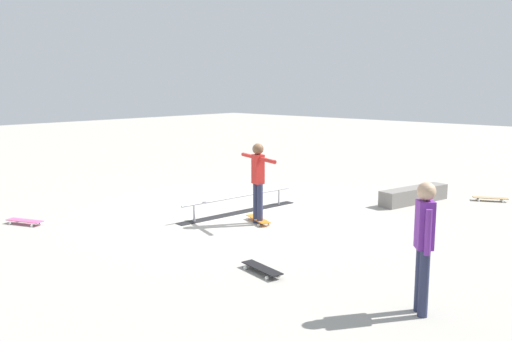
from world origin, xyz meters
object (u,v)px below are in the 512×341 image
at_px(grind_rail, 239,205).
at_px(skate_ledge, 414,195).
at_px(bystander_purple_shirt, 424,241).
at_px(loose_skateboard_natural, 490,198).
at_px(loose_skateboard_pink, 25,221).
at_px(skater_main, 258,177).
at_px(loose_skateboard_black, 262,268).
at_px(skateboard_main, 258,219).

distance_m(grind_rail, skate_ledge, 4.28).
xyz_separation_m(grind_rail, bystander_purple_shirt, (2.28, 5.35, 0.77)).
bearing_deg(loose_skateboard_natural, grind_rail, 25.83).
height_order(loose_skateboard_pink, loose_skateboard_natural, same).
height_order(grind_rail, loose_skateboard_natural, grind_rail).
xyz_separation_m(skater_main, loose_skateboard_natural, (-5.41, 2.73, -0.88)).
distance_m(grind_rail, loose_skateboard_natural, 6.19).
bearing_deg(loose_skateboard_black, loose_skateboard_natural, -84.10).
bearing_deg(loose_skateboard_black, skate_ledge, -73.26).
bearing_deg(loose_skateboard_black, skateboard_main, -35.19).
bearing_deg(loose_skateboard_natural, loose_skateboard_black, 56.65).
height_order(skater_main, bystander_purple_shirt, bystander_purple_shirt).
relative_size(loose_skateboard_pink, loose_skateboard_natural, 1.02).
xyz_separation_m(skate_ledge, skater_main, (3.99, -1.43, 0.77)).
bearing_deg(loose_skateboard_pink, loose_skateboard_black, -10.94).
bearing_deg(skateboard_main, bystander_purple_shirt, 179.91).
distance_m(skateboard_main, loose_skateboard_black, 2.98).
xyz_separation_m(loose_skateboard_black, loose_skateboard_natural, (-7.51, 0.73, 0.00)).
height_order(bystander_purple_shirt, loose_skateboard_natural, bystander_purple_shirt).
height_order(skate_ledge, skateboard_main, skate_ledge).
bearing_deg(skater_main, grind_rail, -5.37).
distance_m(skate_ledge, loose_skateboard_pink, 8.72).
distance_m(skate_ledge, skater_main, 4.31).
relative_size(skateboard_main, loose_skateboard_pink, 1.00).
relative_size(skater_main, bystander_purple_shirt, 0.99).
relative_size(skater_main, loose_skateboard_natural, 2.06).
height_order(loose_skateboard_black, loose_skateboard_pink, same).
height_order(skate_ledge, loose_skateboard_black, skate_ledge).
height_order(skater_main, loose_skateboard_natural, skater_main).
bearing_deg(bystander_purple_shirt, loose_skateboard_natural, -27.78).
xyz_separation_m(skateboard_main, loose_skateboard_black, (2.17, 2.04, 0.00)).
bearing_deg(grind_rail, loose_skateboard_natural, 149.57).
bearing_deg(skateboard_main, skater_main, 151.84).
xyz_separation_m(grind_rail, loose_skateboard_black, (2.53, 2.94, -0.10)).
distance_m(skater_main, loose_skateboard_natural, 6.12).
xyz_separation_m(skate_ledge, skateboard_main, (3.92, -1.48, -0.11)).
xyz_separation_m(skateboard_main, loose_skateboard_pink, (3.30, -3.40, 0.00)).
bearing_deg(loose_skateboard_natural, loose_skateboard_pink, 26.69).
height_order(skateboard_main, bystander_purple_shirt, bystander_purple_shirt).
height_order(skater_main, loose_skateboard_black, skater_main).
relative_size(bystander_purple_shirt, loose_skateboard_black, 2.01).
bearing_deg(grind_rail, loose_skateboard_black, 55.23).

